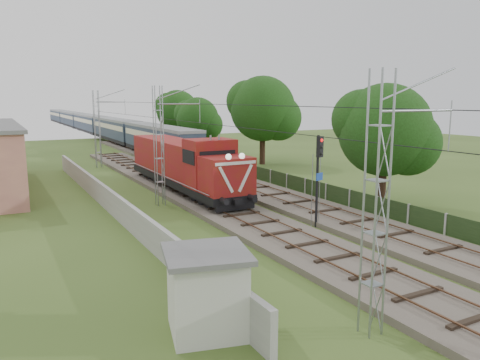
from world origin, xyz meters
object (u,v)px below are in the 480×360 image
locomotive (184,164)px  relay_hut (207,291)px  signal_post (319,165)px  coach_rake (90,122)px

locomotive → relay_hut: size_ratio=5.67×
signal_post → relay_hut: bearing=-142.4°
coach_rake → signal_post: (-2.07, -77.20, 1.14)m
locomotive → signal_post: bearing=-77.0°
locomotive → signal_post: (2.93, -12.72, 1.30)m
locomotive → coach_rake: bearing=85.6°
locomotive → coach_rake: locomotive is taller
locomotive → signal_post: 13.12m
relay_hut → coach_rake: bearing=81.7°
coach_rake → signal_post: size_ratio=20.89×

